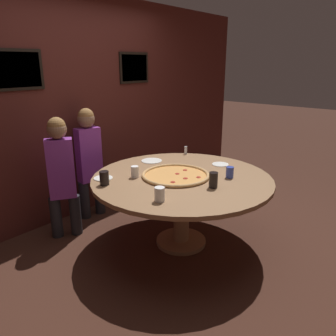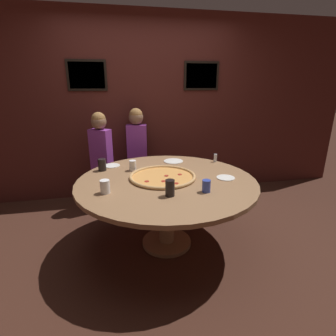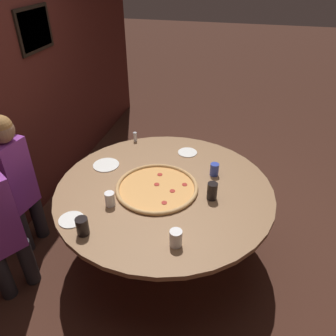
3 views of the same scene
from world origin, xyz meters
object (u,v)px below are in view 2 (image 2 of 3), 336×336
(dining_table, at_px, (167,190))
(drink_cup_front_edge, at_px, (102,165))
(drink_cup_beside_pizza, at_px, (133,166))
(white_plate_left_side, at_px, (173,161))
(drink_cup_near_left, at_px, (105,187))
(giant_pizza, at_px, (163,176))
(condiment_shaker, at_px, (215,158))
(diner_far_left, at_px, (101,155))
(white_plate_near_front, at_px, (112,166))
(drink_cup_by_shaker, at_px, (170,188))
(white_plate_far_back, at_px, (226,178))
(diner_side_right, at_px, (137,149))
(drink_cup_near_right, at_px, (206,186))

(dining_table, distance_m, drink_cup_front_edge, 0.78)
(drink_cup_beside_pizza, bearing_deg, white_plate_left_side, 26.03)
(dining_table, distance_m, drink_cup_near_left, 0.65)
(giant_pizza, height_order, condiment_shaker, condiment_shaker)
(drink_cup_near_left, bearing_deg, drink_cup_front_edge, 94.34)
(giant_pizza, distance_m, white_plate_left_side, 0.59)
(white_plate_left_side, distance_m, diner_far_left, 1.00)
(giant_pizza, distance_m, condiment_shaker, 0.84)
(drink_cup_near_left, bearing_deg, white_plate_near_front, 86.14)
(drink_cup_by_shaker, bearing_deg, white_plate_left_side, 75.88)
(drink_cup_beside_pizza, relative_size, diner_far_left, 0.09)
(dining_table, xyz_separation_m, drink_cup_beside_pizza, (-0.31, 0.35, 0.17))
(giant_pizza, xyz_separation_m, white_plate_left_side, (0.23, 0.54, -0.01))
(white_plate_near_front, xyz_separation_m, white_plate_far_back, (1.13, -0.64, 0.00))
(giant_pizza, distance_m, diner_side_right, 1.20)
(giant_pizza, height_order, white_plate_left_side, giant_pizza)
(drink_cup_near_left, height_order, white_plate_left_side, drink_cup_near_left)
(giant_pizza, bearing_deg, condiment_shaker, 30.40)
(drink_cup_beside_pizza, xyz_separation_m, drink_cup_near_right, (0.59, -0.72, -0.00))
(giant_pizza, relative_size, drink_cup_front_edge, 5.16)
(white_plate_near_front, relative_size, white_plate_far_back, 1.00)
(condiment_shaker, bearing_deg, drink_cup_by_shaker, -130.36)
(white_plate_left_side, bearing_deg, diner_side_right, 120.44)
(dining_table, bearing_deg, drink_cup_beside_pizza, 131.82)
(white_plate_far_back, relative_size, condiment_shaker, 1.89)
(giant_pizza, distance_m, drink_cup_near_left, 0.63)
(drink_cup_by_shaker, bearing_deg, white_plate_far_back, 26.12)
(drink_cup_near_left, xyz_separation_m, condiment_shaker, (1.28, 0.71, -0.01))
(giant_pizza, height_order, white_plate_far_back, giant_pizza)
(dining_table, relative_size, drink_cup_near_right, 16.22)
(drink_cup_near_left, relative_size, white_plate_near_front, 0.65)
(giant_pizza, relative_size, diner_far_left, 0.52)
(dining_table, relative_size, drink_cup_beside_pizza, 15.67)
(dining_table, xyz_separation_m, condiment_shaker, (0.70, 0.48, 0.16))
(drink_cup_front_edge, relative_size, condiment_shaker, 1.35)
(white_plate_far_back, height_order, diner_side_right, diner_side_right)
(drink_cup_beside_pizza, distance_m, drink_cup_near_left, 0.64)
(drink_cup_beside_pizza, xyz_separation_m, drink_cup_front_edge, (-0.33, 0.07, 0.01))
(giant_pizza, height_order, diner_far_left, diner_far_left)
(drink_cup_front_edge, height_order, white_plate_near_front, drink_cup_front_edge)
(white_plate_far_back, bearing_deg, dining_table, 172.21)
(condiment_shaker, distance_m, diner_far_left, 1.49)
(drink_cup_near_left, height_order, drink_cup_near_right, drink_cup_near_left)
(drink_cup_near_right, distance_m, diner_side_right, 1.69)
(giant_pizza, height_order, drink_cup_by_shaker, drink_cup_by_shaker)
(drink_cup_beside_pizza, height_order, drink_cup_near_right, drink_cup_beside_pizza)
(drink_cup_near_left, xyz_separation_m, diner_side_right, (0.40, 1.48, -0.05))
(drink_cup_near_right, bearing_deg, white_plate_left_side, 94.82)
(dining_table, distance_m, giant_pizza, 0.14)
(drink_cup_beside_pizza, relative_size, condiment_shaker, 1.17)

